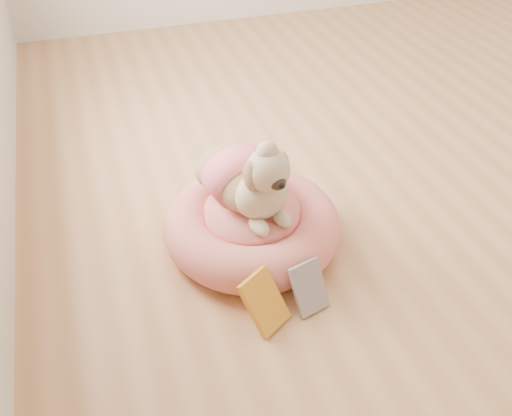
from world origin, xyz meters
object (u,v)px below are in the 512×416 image
object	(u,v)px
pet_bed	(252,226)
dog	(248,166)
book_yellow	(264,302)
book_white	(309,288)

from	to	relation	value
pet_bed	dog	distance (m)	0.28
dog	book_yellow	distance (m)	0.52
dog	pet_bed	bearing A→B (deg)	-80.38
pet_bed	book_yellow	distance (m)	0.42
book_yellow	book_white	bearing A→B (deg)	-26.37
book_yellow	book_white	distance (m)	0.18
book_white	book_yellow	bearing A→B (deg)	171.05
pet_bed	book_yellow	world-z (taller)	book_yellow
dog	book_white	bearing A→B (deg)	-89.18
dog	book_yellow	world-z (taller)	dog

